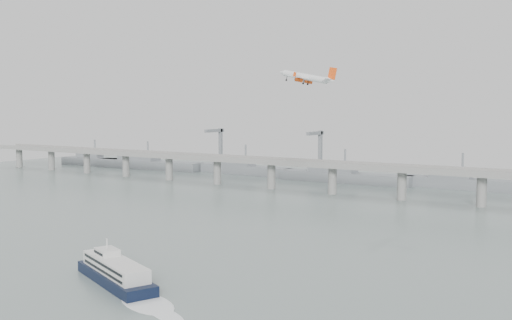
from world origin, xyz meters
The scene contains 5 objects.
ground centered at (0.00, 0.00, 0.00)m, with size 900.00×900.00×0.00m, color slate.
bridge centered at (-1.15, 200.00, 17.65)m, with size 800.00×22.00×23.90m.
distant_fleet centered at (-155.36, 265.08, 6.22)m, with size 453.00×60.90×40.00m.
ferry centered at (0.40, -34.82, 3.89)m, with size 72.13×35.45×14.33m.
airliner centered at (1.08, 102.37, 76.18)m, with size 35.11×31.68×9.22m.
Camera 1 is at (150.32, -177.80, 60.25)m, focal length 42.00 mm.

